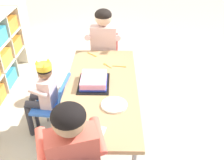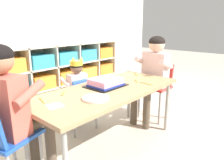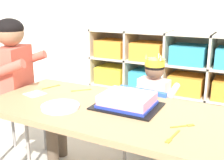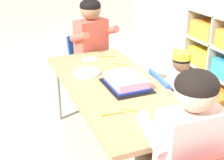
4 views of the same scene
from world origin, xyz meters
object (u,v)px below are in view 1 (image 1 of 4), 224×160
(activity_table, at_px, (101,91))
(fork_by_napkin, at_px, (74,112))
(adult_helper_seated, at_px, (72,151))
(fork_at_table_front_edge, at_px, (107,65))
(guest_at_table_side, at_px, (103,44))
(fork_near_child_seat, at_px, (120,66))
(birthday_cake_on_tray, at_px, (94,81))
(classroom_chair_guest_side, at_px, (104,56))
(paper_plate_stack, at_px, (114,105))
(child_with_crown, at_px, (43,90))
(classroom_chair_blue, at_px, (56,102))
(fork_scattered_mid_table, at_px, (92,55))
(fork_beside_plate_stack, at_px, (72,131))

(activity_table, height_order, fork_by_napkin, fork_by_napkin)
(adult_helper_seated, height_order, fork_at_table_front_edge, adult_helper_seated)
(guest_at_table_side, relative_size, fork_at_table_front_edge, 10.20)
(fork_near_child_seat, bearing_deg, activity_table, 71.55)
(adult_helper_seated, distance_m, birthday_cake_on_tray, 0.86)
(birthday_cake_on_tray, bearing_deg, fork_at_table_front_edge, -17.46)
(classroom_chair_guest_side, xyz_separation_m, paper_plate_stack, (-1.21, -0.13, 0.17))
(fork_by_napkin, height_order, fork_near_child_seat, same)
(child_with_crown, bearing_deg, fork_at_table_front_edge, 125.41)
(adult_helper_seated, height_order, guest_at_table_side, adult_helper_seated)
(classroom_chair_blue, xyz_separation_m, classroom_chair_guest_side, (0.88, -0.43, 0.06))
(fork_at_table_front_edge, relative_size, fork_near_child_seat, 0.71)
(adult_helper_seated, bearing_deg, fork_near_child_seat, -121.89)
(classroom_chair_guest_side, xyz_separation_m, fork_scattered_mid_table, (-0.29, 0.12, 0.16))
(fork_scattered_mid_table, xyz_separation_m, fork_near_child_seat, (-0.26, -0.31, 0.00))
(fork_beside_plate_stack, bearing_deg, classroom_chair_blue, 131.04)
(classroom_chair_blue, height_order, fork_by_napkin, classroom_chair_blue)
(guest_at_table_side, bearing_deg, classroom_chair_guest_side, 90.00)
(adult_helper_seated, bearing_deg, classroom_chair_guest_side, -111.15)
(child_with_crown, bearing_deg, fork_scattered_mid_table, 149.73)
(activity_table, height_order, classroom_chair_guest_side, classroom_chair_guest_side)
(guest_at_table_side, xyz_separation_m, fork_scattered_mid_table, (-0.18, 0.12, -0.04))
(classroom_chair_guest_side, bearing_deg, paper_plate_stack, -82.60)
(guest_at_table_side, bearing_deg, fork_at_table_front_edge, -81.65)
(adult_helper_seated, relative_size, fork_at_table_front_edge, 10.40)
(classroom_chair_guest_side, bearing_deg, fork_scattered_mid_table, -110.63)
(adult_helper_seated, xyz_separation_m, fork_by_napkin, (0.45, 0.06, -0.06))
(child_with_crown, relative_size, fork_by_napkin, 7.57)
(adult_helper_seated, bearing_deg, birthday_cake_on_tray, -111.70)
(fork_at_table_front_edge, bearing_deg, paper_plate_stack, -34.39)
(birthday_cake_on_tray, height_order, fork_by_napkin, birthday_cake_on_tray)
(paper_plate_stack, bearing_deg, fork_scattered_mid_table, 15.33)
(activity_table, xyz_separation_m, fork_scattered_mid_table, (0.64, 0.13, 0.04))
(guest_at_table_side, xyz_separation_m, fork_by_napkin, (-1.18, 0.18, -0.04))
(activity_table, distance_m, fork_scattered_mid_table, 0.65)
(classroom_chair_guest_side, bearing_deg, birthday_cake_on_tray, -92.57)
(classroom_chair_blue, height_order, fork_beside_plate_stack, classroom_chair_blue)
(classroom_chair_guest_side, xyz_separation_m, fork_by_napkin, (-1.29, 0.18, 0.16))
(birthday_cake_on_tray, xyz_separation_m, fork_scattered_mid_table, (0.59, 0.06, -0.03))
(paper_plate_stack, bearing_deg, classroom_chair_blue, 60.21)
(fork_near_child_seat, bearing_deg, fork_at_table_front_edge, -0.89)
(paper_plate_stack, height_order, fork_near_child_seat, paper_plate_stack)
(fork_at_table_front_edge, xyz_separation_m, fork_by_napkin, (-0.75, 0.24, 0.00))
(classroom_chair_blue, bearing_deg, child_with_crown, -89.46)
(classroom_chair_blue, height_order, paper_plate_stack, classroom_chair_blue)
(adult_helper_seated, distance_m, fork_at_table_front_edge, 1.22)
(guest_at_table_side, bearing_deg, birthday_cake_on_tray, -92.93)
(guest_at_table_side, distance_m, fork_scattered_mid_table, 0.22)
(activity_table, xyz_separation_m, paper_plate_stack, (-0.27, -0.12, 0.05))
(fork_by_napkin, bearing_deg, fork_near_child_seat, -69.98)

